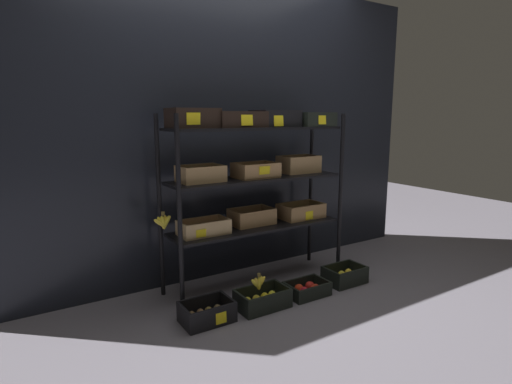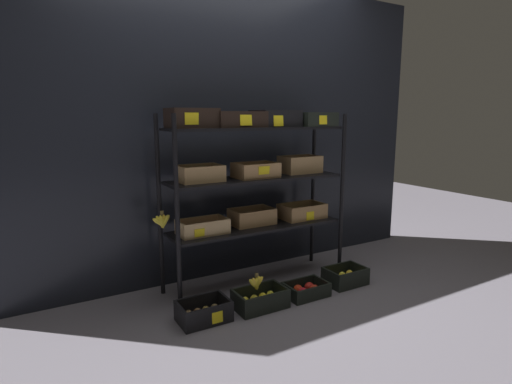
{
  "view_description": "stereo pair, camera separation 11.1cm",
  "coord_description": "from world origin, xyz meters",
  "px_view_note": "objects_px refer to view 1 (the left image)",
  "views": [
    {
      "loc": [
        -1.67,
        -2.64,
        1.32
      ],
      "look_at": [
        0.0,
        0.0,
        0.74
      ],
      "focal_mm": 28.95,
      "sensor_mm": 36.0,
      "label": 1
    },
    {
      "loc": [
        -1.57,
        -2.7,
        1.32
      ],
      "look_at": [
        0.0,
        0.0,
        0.74
      ],
      "focal_mm": 28.95,
      "sensor_mm": 36.0,
      "label": 2
    }
  ],
  "objects_px": {
    "crate_ground_kiwi": "(207,314)",
    "crate_ground_apple_red": "(307,290)",
    "banana_bunch_loose": "(259,283)",
    "display_rack": "(255,173)",
    "crate_ground_lemon": "(263,300)",
    "crate_ground_right_lemon": "(344,276)"
  },
  "relations": [
    {
      "from": "display_rack",
      "to": "crate_ground_kiwi",
      "type": "height_order",
      "value": "display_rack"
    },
    {
      "from": "crate_ground_kiwi",
      "to": "crate_ground_apple_red",
      "type": "bearing_deg",
      "value": -2.23
    },
    {
      "from": "crate_ground_kiwi",
      "to": "crate_ground_right_lemon",
      "type": "distance_m",
      "value": 1.21
    },
    {
      "from": "display_rack",
      "to": "banana_bunch_loose",
      "type": "relative_size",
      "value": 11.58
    },
    {
      "from": "display_rack",
      "to": "crate_ground_apple_red",
      "type": "bearing_deg",
      "value": -62.16
    },
    {
      "from": "crate_ground_kiwi",
      "to": "crate_ground_apple_red",
      "type": "height_order",
      "value": "crate_ground_kiwi"
    },
    {
      "from": "crate_ground_kiwi",
      "to": "crate_ground_apple_red",
      "type": "distance_m",
      "value": 0.81
    },
    {
      "from": "crate_ground_apple_red",
      "to": "crate_ground_right_lemon",
      "type": "bearing_deg",
      "value": 2.92
    },
    {
      "from": "crate_ground_apple_red",
      "to": "banana_bunch_loose",
      "type": "xyz_separation_m",
      "value": [
        -0.42,
        0.01,
        0.15
      ]
    },
    {
      "from": "display_rack",
      "to": "crate_ground_right_lemon",
      "type": "distance_m",
      "value": 1.1
    },
    {
      "from": "display_rack",
      "to": "crate_ground_right_lemon",
      "type": "relative_size",
      "value": 4.85
    },
    {
      "from": "banana_bunch_loose",
      "to": "display_rack",
      "type": "bearing_deg",
      "value": 61.25
    },
    {
      "from": "crate_ground_kiwi",
      "to": "banana_bunch_loose",
      "type": "height_order",
      "value": "banana_bunch_loose"
    },
    {
      "from": "crate_ground_right_lemon",
      "to": "banana_bunch_loose",
      "type": "bearing_deg",
      "value": -179.24
    },
    {
      "from": "crate_ground_lemon",
      "to": "crate_ground_right_lemon",
      "type": "bearing_deg",
      "value": 1.1
    },
    {
      "from": "display_rack",
      "to": "crate_ground_lemon",
      "type": "height_order",
      "value": "display_rack"
    },
    {
      "from": "crate_ground_right_lemon",
      "to": "display_rack",
      "type": "bearing_deg",
      "value": 148.36
    },
    {
      "from": "crate_ground_right_lemon",
      "to": "banana_bunch_loose",
      "type": "distance_m",
      "value": 0.84
    },
    {
      "from": "crate_ground_lemon",
      "to": "crate_ground_right_lemon",
      "type": "xyz_separation_m",
      "value": [
        0.8,
        0.02,
        0.0
      ]
    },
    {
      "from": "crate_ground_apple_red",
      "to": "banana_bunch_loose",
      "type": "bearing_deg",
      "value": 178.7
    },
    {
      "from": "display_rack",
      "to": "crate_ground_right_lemon",
      "type": "bearing_deg",
      "value": -31.64
    },
    {
      "from": "crate_ground_kiwi",
      "to": "crate_ground_lemon",
      "type": "relative_size",
      "value": 0.91
    }
  ]
}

